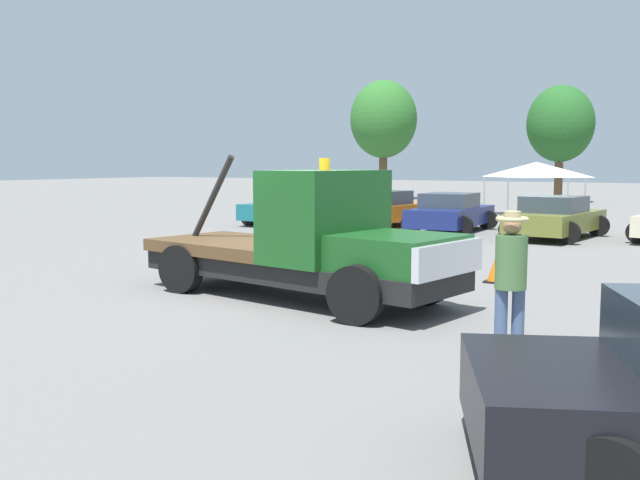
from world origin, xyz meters
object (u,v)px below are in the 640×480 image
object	(u,v)px
parked_car_olive	(555,218)
person_near_truck	(511,271)
parked_car_orange	(384,209)
parked_car_navy	(451,213)
canopy_tent_white	(536,170)
parked_car_teal	(291,207)
tree_center	(560,124)
tree_left	(384,120)
traffic_cone	(496,270)
tow_truck	(312,246)

from	to	relation	value
parked_car_olive	person_near_truck	bearing A→B (deg)	-163.03
parked_car_orange	parked_car_olive	bearing A→B (deg)	-90.18
parked_car_navy	canopy_tent_white	bearing A→B (deg)	-5.37
parked_car_navy	parked_car_olive	xyz separation A→B (m)	(3.60, -0.40, 0.00)
parked_car_teal	parked_car_navy	xyz separation A→B (m)	(6.44, 0.20, -0.00)
parked_car_orange	parked_car_teal	bearing A→B (deg)	109.76
parked_car_olive	tree_center	world-z (taller)	tree_center
parked_car_navy	canopy_tent_white	world-z (taller)	canopy_tent_white
tree_left	parked_car_navy	bearing A→B (deg)	-57.63
canopy_tent_white	tree_center	size ratio (longest dim) A/B	0.53
parked_car_olive	tree_left	size ratio (longest dim) A/B	0.59
person_near_truck	parked_car_navy	size ratio (longest dim) A/B	0.40
parked_car_olive	canopy_tent_white	size ratio (longest dim) A/B	1.23
person_near_truck	parked_car_orange	bearing A→B (deg)	-1.65
parked_car_olive	traffic_cone	xyz separation A→B (m)	(0.97, -9.05, -0.39)
tow_truck	parked_car_teal	world-z (taller)	tow_truck
tow_truck	parked_car_teal	size ratio (longest dim) A/B	1.40
traffic_cone	parked_car_teal	bearing A→B (deg)	139.97
parked_car_orange	tree_center	distance (m)	20.10
canopy_tent_white	tree_center	distance (m)	11.27
tree_left	canopy_tent_white	bearing A→B (deg)	-36.96
parked_car_navy	tree_center	distance (m)	20.58
parked_car_navy	tree_center	size ratio (longest dim) A/B	0.64
tree_center	traffic_cone	distance (m)	30.46
canopy_tent_white	tree_center	world-z (taller)	tree_center
parked_car_orange	canopy_tent_white	size ratio (longest dim) A/B	1.28
canopy_tent_white	parked_car_teal	bearing A→B (deg)	-126.03
tow_truck	tree_left	distance (m)	34.64
tow_truck	parked_car_navy	xyz separation A→B (m)	(-2.44, 12.91, -0.30)
tree_left	tree_center	bearing A→B (deg)	9.19
parked_car_teal	tree_left	xyz separation A→B (m)	(-5.25, 18.64, 4.47)
parked_car_teal	tree_center	size ratio (longest dim) A/B	0.65
tree_left	parked_car_olive	bearing A→B (deg)	-50.94
parked_car_teal	tree_center	xyz separation A→B (m)	(5.41, 20.37, 3.97)
person_near_truck	tree_left	world-z (taller)	tree_left
parked_car_teal	parked_car_orange	xyz separation A→B (m)	(3.65, 0.75, -0.00)
traffic_cone	canopy_tent_white	bearing A→B (deg)	102.35
tree_center	tree_left	bearing A→B (deg)	-170.81
parked_car_olive	traffic_cone	distance (m)	9.11
parked_car_navy	canopy_tent_white	distance (m)	9.41
parked_car_orange	tree_center	world-z (taller)	tree_center
parked_car_teal	parked_car_olive	world-z (taller)	same
person_near_truck	parked_car_teal	xyz separation A→B (m)	(-12.81, 14.45, -0.40)
canopy_tent_white	tree_left	distance (m)	15.52
person_near_truck	tow_truck	bearing A→B (deg)	33.44
parked_car_teal	traffic_cone	size ratio (longest dim) A/B	8.19
tree_left	tree_center	distance (m)	10.81
person_near_truck	parked_car_olive	distance (m)	14.52
tow_truck	parked_car_navy	distance (m)	13.14
tow_truck	tree_left	size ratio (longest dim) A/B	0.83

